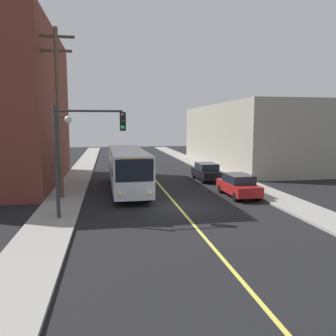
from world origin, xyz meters
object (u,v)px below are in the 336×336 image
object	(u,v)px
parked_car_black	(207,171)
parked_car_red	(238,185)
city_bus	(127,167)
utility_pole_near	(58,107)
street_lamp_left	(60,151)
traffic_signal_left_corner	(86,140)

from	to	relation	value
parked_car_black	parked_car_red	bearing A→B (deg)	-88.36
city_bus	utility_pole_near	distance (m)	6.97
city_bus	parked_car_black	xyz separation A→B (m)	(7.47, 3.41, -0.98)
parked_car_red	utility_pole_near	bearing A→B (deg)	173.95
city_bus	utility_pole_near	xyz separation A→B (m)	(-4.66, -2.57, 4.51)
parked_car_red	street_lamp_left	size ratio (longest dim) A/B	0.80
parked_car_black	street_lamp_left	world-z (taller)	street_lamp_left
parked_car_black	utility_pole_near	bearing A→B (deg)	-153.74
traffic_signal_left_corner	street_lamp_left	bearing A→B (deg)	160.75
utility_pole_near	street_lamp_left	world-z (taller)	utility_pole_near
city_bus	parked_car_red	size ratio (longest dim) A/B	2.76
city_bus	street_lamp_left	xyz separation A→B (m)	(-4.00, -7.50, 1.92)
parked_car_red	parked_car_black	xyz separation A→B (m)	(-0.21, 7.29, 0.00)
parked_car_black	traffic_signal_left_corner	distance (m)	15.59
parked_car_red	street_lamp_left	distance (m)	12.57
city_bus	traffic_signal_left_corner	bearing A→B (deg)	-107.93
utility_pole_near	street_lamp_left	distance (m)	5.60
utility_pole_near	parked_car_black	bearing A→B (deg)	26.26
city_bus	parked_car_red	bearing A→B (deg)	-26.79
parked_car_red	traffic_signal_left_corner	world-z (taller)	traffic_signal_left_corner
traffic_signal_left_corner	street_lamp_left	xyz separation A→B (m)	(-1.42, 0.49, -0.56)
traffic_signal_left_corner	street_lamp_left	size ratio (longest dim) A/B	1.09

